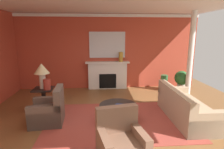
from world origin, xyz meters
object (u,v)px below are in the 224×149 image
mantel_mirror (107,45)px  vase_mantel_right (121,57)px  armchair_near_window (49,112)px  armchair_facing_fireplace (121,145)px  table_lamp (42,71)px  vase_tall_corner (164,82)px  sofa (185,109)px  side_table (44,98)px  fireplace (108,76)px  potted_plant (182,79)px  vase_on_side_table (47,84)px  coffee_table (118,109)px

mantel_mirror → vase_mantel_right: size_ratio=3.75×
armchair_near_window → armchair_facing_fireplace: bearing=-43.9°
table_lamp → vase_tall_corner: bearing=23.8°
vase_tall_corner → sofa: bearing=-98.5°
mantel_mirror → side_table: (-2.02, -2.34, -1.43)m
vase_mantel_right → vase_tall_corner: 2.09m
fireplace → armchair_near_window: (-1.68, -3.03, -0.24)m
mantel_mirror → sofa: (1.92, -3.19, -1.53)m
vase_mantel_right → potted_plant: vase_mantel_right is taller
vase_mantel_right → vase_on_side_table: 3.37m
potted_plant → fireplace: bearing=168.3°
sofa → armchair_near_window: size_ratio=2.22×
vase_on_side_table → side_table: bearing=141.3°
side_table → potted_plant: 5.21m
vase_tall_corner → vase_on_side_table: bearing=-154.1°
armchair_facing_fireplace → vase_on_side_table: 3.02m
armchair_near_window → side_table: size_ratio=1.36×
table_lamp → vase_mantel_right: (2.57, 2.17, 0.12)m
coffee_table → fireplace: bearing=92.3°
fireplace → armchair_facing_fireplace: bearing=-90.0°
fireplace → sofa: fireplace is taller
sofa → vase_tall_corner: bearing=81.5°
armchair_near_window → mantel_mirror: bearing=61.9°
potted_plant → sofa: bearing=-112.4°
armchair_near_window → table_lamp: size_ratio=1.27×
vase_mantel_right → vase_on_side_table: bearing=-136.6°
table_lamp → coffee_table: bearing=-21.0°
armchair_near_window → potted_plant: bearing=27.7°
vase_mantel_right → sofa: bearing=-65.6°
coffee_table → vase_tall_corner: 3.53m
armchair_facing_fireplace → vase_mantel_right: size_ratio=2.41×
sofa → side_table: sofa is taller
mantel_mirror → side_table: mantel_mirror is taller
table_lamp → vase_on_side_table: 0.42m
armchair_near_window → potted_plant: armchair_near_window is taller
vase_mantel_right → potted_plant: 2.60m
armchair_facing_fireplace → table_lamp: (-2.02, 2.43, 0.92)m
coffee_table → vase_tall_corner: (2.22, 2.74, -0.03)m
armchair_near_window → side_table: armchair_near_window is taller
fireplace → mantel_mirror: size_ratio=1.22×
armchair_near_window → table_lamp: 1.27m
fireplace → side_table: bearing=-132.3°
vase_on_side_table → armchair_near_window: bearing=-74.9°
fireplace → sofa: bearing=-57.9°
vase_on_side_table → sofa: bearing=-10.9°
fireplace → sofa: 3.63m
sofa → table_lamp: bearing=167.8°
fireplace → mantel_mirror: (0.00, 0.12, 1.28)m
mantel_mirror → armchair_near_window: (-1.68, -3.15, -1.52)m
fireplace → vase_on_side_table: (-1.87, -2.34, 0.31)m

